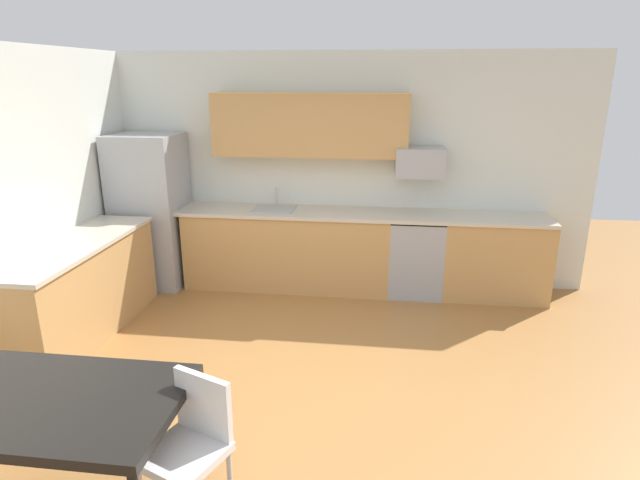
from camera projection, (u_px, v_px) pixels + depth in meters
name	position (u px, v px, depth m)	size (l,w,h in m)	color
ground_plane	(304.00, 399.00, 4.13)	(12.00, 12.00, 0.00)	#9E6B38
wall_back	(338.00, 171.00, 6.24)	(5.80, 0.10, 2.70)	silver
cabinet_run_back	(288.00, 250.00, 6.24)	(2.39, 0.60, 0.90)	tan
cabinet_run_back_right	(494.00, 258.00, 5.95)	(1.16, 0.60, 0.90)	tan
cabinet_run_left	(79.00, 292.00, 5.04)	(0.60, 2.00, 0.90)	tan
countertop_back	(335.00, 213.00, 6.04)	(4.80, 0.64, 0.04)	beige
countertop_left	(73.00, 245.00, 4.90)	(0.64, 2.00, 0.04)	beige
upper_cabinets_back	(310.00, 125.00, 5.90)	(2.20, 0.34, 0.70)	tan
refrigerator	(151.00, 211.00, 6.23)	(0.76, 0.70, 1.79)	#9EA0A5
oven_range	(415.00, 255.00, 6.06)	(0.60, 0.60, 0.91)	#999BA0
microwave	(420.00, 162.00, 5.84)	(0.54, 0.36, 0.32)	#9EA0A5
sink_basin	(274.00, 214.00, 6.13)	(0.48, 0.40, 0.14)	#A5A8AD
sink_faucet	(277.00, 198.00, 6.26)	(0.02, 0.02, 0.24)	#B2B5BA
dining_table	(55.00, 407.00, 2.92)	(1.40, 0.90, 0.73)	black
chair_near_table	(192.00, 439.00, 2.91)	(0.52, 0.52, 0.85)	white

